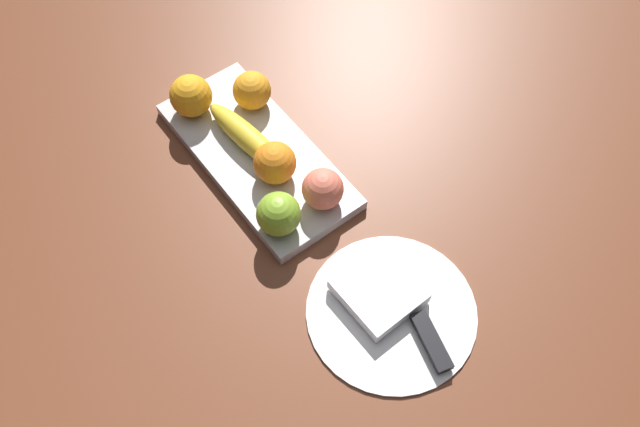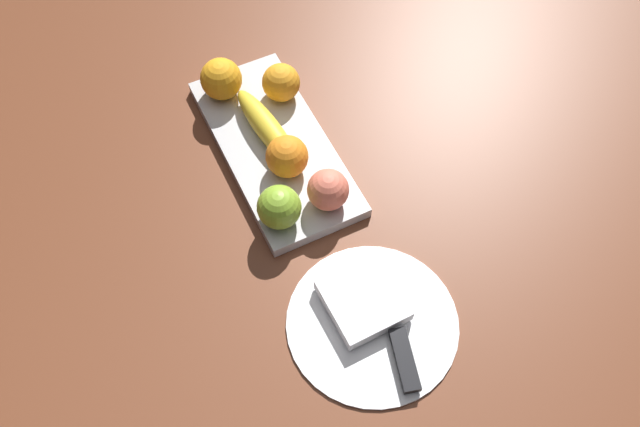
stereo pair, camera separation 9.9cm
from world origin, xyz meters
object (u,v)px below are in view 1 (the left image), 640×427
Objects in this scene: fruit_tray at (257,155)px; apple at (279,214)px; orange_near_apple at (275,163)px; folded_napkin at (379,291)px; orange_near_banana at (191,96)px; dinner_plate at (392,311)px; peach at (323,189)px; knife at (426,332)px; banana at (249,139)px; orange_center at (252,91)px.

apple is at bearing 159.53° from fruit_tray.
orange_near_apple is (0.08, -0.05, 0.00)m from apple.
folded_napkin is (-0.25, -0.00, -0.03)m from orange_near_apple.
orange_near_banana reaches higher than dinner_plate.
peach is 0.36× the size of knife.
fruit_tray is 1.89× the size of banana.
orange_near_apple is at bearing -170.20° from orange_near_banana.
banana is at bearing 142.53° from orange_center.
dinner_plate is (-0.48, -0.04, -0.05)m from orange_near_banana.
knife is at bearing -164.59° from dinner_plate.
apple reaches higher than knife.
orange_near_apple is 0.62× the size of folded_napkin.
orange_near_apple is 0.29m from dinner_plate.
apple is 0.22m from dinner_plate.
apple reaches higher than peach.
apple reaches higher than dinner_plate.
orange_center is at bearing -6.08° from peach.
fruit_tray is 0.40m from knife.
orange_center is 0.49m from knife.
folded_napkin reaches higher than dinner_plate.
orange_near_apple is (-0.06, 0.00, 0.04)m from fruit_tray.
orange_center is 0.40m from folded_napkin.
fruit_tray is at bearing 17.50° from knife.
peach is at bearing 173.92° from orange_center.
orange_center is at bearing -7.04° from dinner_plate.
orange_near_banana reaches higher than banana.
knife is at bearing -4.08° from banana.
apple is at bearing 13.91° from dinner_plate.
orange_center is 0.26× the size of dinner_plate.
fruit_tray is 2.04× the size of knife.
banana is at bearing 17.81° from knife.
folded_napkin is at bearing 0.00° from dinner_plate.
apple is 0.27× the size of dinner_plate.
apple is at bearing 176.72° from orange_near_banana.
orange_near_banana reaches higher than folded_napkin.
banana is 3.00× the size of orange_center.
banana is (0.15, -0.05, -0.01)m from apple.
dinner_plate is at bearing 30.70° from knife.
orange_near_banana is 0.64× the size of folded_napkin.
banana is 0.07m from orange_near_apple.
banana is 0.13m from orange_near_banana.
fruit_tray is 0.31m from folded_napkin.
orange_center is (0.07, -0.06, 0.01)m from banana.
peach is 0.59× the size of folded_napkin.
orange_near_banana is 1.09× the size of peach.
folded_napkin is 0.09m from knife.
fruit_tray is 1.48× the size of dinner_plate.
fruit_tray is 0.34m from dinner_plate.
peach is (-0.15, -0.03, 0.01)m from banana.
orange_near_apple is 0.15m from orange_center.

